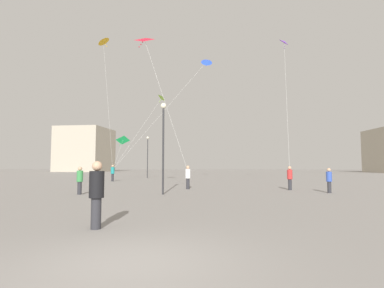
# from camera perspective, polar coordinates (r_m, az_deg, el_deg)

# --- Properties ---
(ground_plane) EXTENTS (300.00, 300.00, 0.00)m
(ground_plane) POSITION_cam_1_polar(r_m,az_deg,el_deg) (5.90, -11.60, -21.06)
(ground_plane) COLOR gray
(person_in_white) EXTENTS (0.38, 0.38, 1.76)m
(person_in_white) POSITION_cam_1_polar(r_m,az_deg,el_deg) (22.88, -0.78, -6.04)
(person_in_white) COLOR #2D2D33
(person_in_white) RESTS_ON ground_plane
(person_in_black) EXTENTS (0.41, 0.41, 1.86)m
(person_in_black) POSITION_cam_1_polar(r_m,az_deg,el_deg) (8.91, -17.44, -8.48)
(person_in_black) COLOR #2D2D33
(person_in_black) RESTS_ON ground_plane
(person_in_green) EXTENTS (0.37, 0.37, 1.69)m
(person_in_green) POSITION_cam_1_polar(r_m,az_deg,el_deg) (19.83, -20.27, -6.19)
(person_in_green) COLOR #2D2D33
(person_in_green) RESTS_ON ground_plane
(person_in_blue) EXTENTS (0.35, 0.35, 1.59)m
(person_in_blue) POSITION_cam_1_polar(r_m,az_deg,el_deg) (21.52, 24.28, -6.04)
(person_in_blue) COLOR #2D2D33
(person_in_blue) RESTS_ON ground_plane
(person_in_red) EXTENTS (0.37, 0.37, 1.71)m
(person_in_red) POSITION_cam_1_polar(r_m,az_deg,el_deg) (23.09, 17.84, -5.89)
(person_in_red) COLOR #2D2D33
(person_in_red) RESTS_ON ground_plane
(person_in_teal) EXTENTS (0.41, 0.41, 1.86)m
(person_in_teal) POSITION_cam_1_polar(r_m,az_deg,el_deg) (35.51, -14.64, -5.13)
(person_in_teal) COLOR #2D2D33
(person_in_teal) RESTS_ON ground_plane
(kite_amber_diamond) EXTENTS (1.43, 2.56, 14.59)m
(kite_amber_diamond) POSITION_cam_1_polar(r_m,az_deg,el_deg) (36.65, -16.26, 17.88)
(kite_amber_diamond) COLOR yellow
(kite_cobalt_diamond) EXTENTS (11.38, 4.40, 14.16)m
(kite_cobalt_diamond) POSITION_cam_1_polar(r_m,az_deg,el_deg) (39.82, 2.66, 15.01)
(kite_cobalt_diamond) COLOR blue
(kite_violet_diamond) EXTENTS (3.66, 12.76, 15.02)m
(kite_violet_diamond) POSITION_cam_1_polar(r_m,az_deg,el_deg) (37.92, 16.87, 17.71)
(kite_violet_diamond) COLOR purple
(kite_lime_delta) EXTENTS (5.03, 7.62, 10.05)m
(kite_lime_delta) POSITION_cam_1_polar(r_m,az_deg,el_deg) (42.02, -5.81, 8.40)
(kite_lime_delta) COLOR #8CD12D
(kite_crimson_delta) EXTENTS (4.38, 1.71, 11.13)m
(kite_crimson_delta) POSITION_cam_1_polar(r_m,az_deg,el_deg) (26.66, -8.80, 18.37)
(kite_crimson_delta) COLOR red
(kite_emerald_delta) EXTENTS (1.45, 5.29, 4.16)m
(kite_emerald_delta) POSITION_cam_1_polar(r_m,az_deg,el_deg) (40.09, -12.86, 0.65)
(kite_emerald_delta) COLOR green
(building_left_hall) EXTENTS (14.80, 16.29, 13.56)m
(building_left_hall) POSITION_cam_1_polar(r_m,az_deg,el_deg) (101.38, -19.31, -1.04)
(building_left_hall) COLOR #B2A893
(building_left_hall) RESTS_ON ground_plane
(lamppost_east) EXTENTS (0.36, 0.36, 5.62)m
(lamppost_east) POSITION_cam_1_polar(r_m,az_deg,el_deg) (18.81, -5.40, 1.93)
(lamppost_east) COLOR #2D2D30
(lamppost_east) RESTS_ON ground_plane
(lamppost_west) EXTENTS (0.36, 0.36, 5.96)m
(lamppost_west) POSITION_cam_1_polar(r_m,az_deg,el_deg) (44.15, -8.31, -1.27)
(lamppost_west) COLOR #2D2D30
(lamppost_west) RESTS_ON ground_plane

